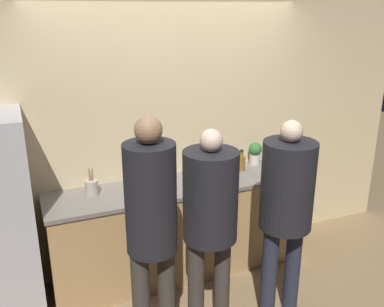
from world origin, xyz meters
name	(u,v)px	position (x,y,z in m)	size (l,w,h in m)	color
ground_plane	(198,288)	(0.00, 0.00, 0.00)	(14.00, 14.00, 0.00)	#8C704C
wall_back	(172,135)	(0.00, 0.64, 1.30)	(5.20, 0.06, 2.60)	#D6BC8C
counter	(184,227)	(0.00, 0.34, 0.46)	(2.51, 0.62, 0.92)	tan
person_left	(151,221)	(-0.59, -0.57, 1.09)	(0.35, 0.35, 1.82)	#38332D
person_center	(210,211)	(-0.10, -0.46, 1.02)	(0.41, 0.41, 1.65)	#38332D
person_right	(286,200)	(0.52, -0.54, 1.03)	(0.41, 0.41, 1.67)	#232838
fruit_bowl	(215,175)	(0.30, 0.30, 0.96)	(0.36, 0.36, 0.12)	brown
utensil_crock	(92,187)	(-0.83, 0.40, 0.99)	(0.11, 0.11, 0.24)	#ADA393
bottle_amber	(241,162)	(0.65, 0.42, 1.00)	(0.08, 0.08, 0.21)	brown
cup_blue	(284,169)	(0.99, 0.18, 0.96)	(0.08, 0.08, 0.09)	#335184
potted_plant	(255,152)	(0.86, 0.52, 1.04)	(0.13, 0.13, 0.23)	beige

